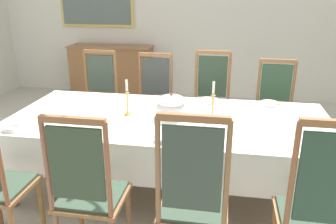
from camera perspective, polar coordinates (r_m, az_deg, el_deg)
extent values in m
cube|color=#B4B4A5|center=(3.47, 0.34, -12.27)|extent=(7.06, 6.11, 0.04)
cylinder|color=olive|center=(3.28, -25.04, -8.85)|extent=(0.07, 0.07, 0.70)
cylinder|color=brown|center=(2.87, 25.79, -13.22)|extent=(0.07, 0.07, 0.70)
cylinder|color=brown|center=(4.09, -17.02, -2.23)|extent=(0.07, 0.07, 0.70)
cylinder|color=brown|center=(3.76, 21.82, -4.74)|extent=(0.07, 0.07, 0.70)
cube|color=brown|center=(3.11, 0.19, -2.13)|extent=(2.71, 1.12, 0.08)
cube|color=brown|center=(3.09, 0.19, -1.18)|extent=(2.83, 1.24, 0.03)
cube|color=white|center=(3.08, 0.19, -0.89)|extent=(2.85, 1.26, 0.00)
cube|color=white|center=(2.60, -2.14, -9.28)|extent=(2.85, 0.00, 0.35)
cube|color=white|center=(3.72, 1.80, -0.09)|extent=(2.85, 0.00, 0.35)
cube|color=white|center=(3.64, -22.35, -2.05)|extent=(0.00, 1.26, 0.35)
cube|color=white|center=(3.25, 25.76, -5.19)|extent=(0.00, 1.26, 0.35)
cylinder|color=olive|center=(2.94, -20.30, -14.33)|extent=(0.04, 0.04, 0.47)
cylinder|color=brown|center=(2.40, -26.08, -7.82)|extent=(0.03, 0.03, 0.59)
cylinder|color=brown|center=(4.18, -9.93, -2.86)|extent=(0.04, 0.04, 0.47)
cylinder|color=brown|center=(4.32, -14.69, -2.47)|extent=(0.04, 0.04, 0.47)
cylinder|color=brown|center=(4.50, -8.43, -1.13)|extent=(0.04, 0.04, 0.47)
cylinder|color=olive|center=(4.63, -12.90, -0.83)|extent=(0.04, 0.04, 0.47)
cube|color=brown|center=(4.32, -11.71, 1.25)|extent=(0.44, 0.42, 0.03)
cube|color=#334535|center=(4.31, -11.74, 1.56)|extent=(0.40, 0.38, 0.02)
cylinder|color=brown|center=(4.34, -8.69, 5.87)|extent=(0.03, 0.03, 0.61)
cylinder|color=brown|center=(4.48, -13.46, 5.97)|extent=(0.03, 0.03, 0.61)
cube|color=#38453B|center=(4.40, -11.14, 6.31)|extent=(0.34, 0.02, 0.46)
cube|color=brown|center=(4.34, -11.38, 9.82)|extent=(0.40, 0.04, 0.04)
cylinder|color=olive|center=(2.80, -14.34, -15.43)|extent=(0.04, 0.04, 0.47)
cylinder|color=brown|center=(2.68, -6.58, -16.61)|extent=(0.04, 0.04, 0.47)
cube|color=brown|center=(2.46, -12.38, -13.74)|extent=(0.44, 0.42, 0.03)
cube|color=#334535|center=(2.45, -12.42, -13.26)|extent=(0.40, 0.38, 0.02)
cylinder|color=brown|center=(2.23, -19.51, -8.50)|extent=(0.03, 0.03, 0.63)
cylinder|color=brown|center=(2.08, -9.92, -9.76)|extent=(0.03, 0.03, 0.63)
cube|color=#354633|center=(2.13, -14.97, -8.40)|extent=(0.34, 0.02, 0.48)
cube|color=brown|center=(2.02, -15.66, -1.30)|extent=(0.40, 0.04, 0.04)
cylinder|color=brown|center=(4.01, -0.40, -3.56)|extent=(0.04, 0.04, 0.47)
cylinder|color=brown|center=(4.09, -5.65, -3.18)|extent=(0.04, 0.04, 0.47)
cylinder|color=brown|center=(4.34, 0.45, -1.71)|extent=(0.04, 0.04, 0.47)
cylinder|color=brown|center=(4.41, -4.43, -1.39)|extent=(0.04, 0.04, 0.47)
cube|color=brown|center=(4.12, -2.56, 0.74)|extent=(0.44, 0.42, 0.03)
cube|color=#334535|center=(4.11, -2.57, 1.07)|extent=(0.40, 0.38, 0.02)
cylinder|color=brown|center=(4.18, 0.56, 5.44)|extent=(0.03, 0.03, 0.59)
cylinder|color=brown|center=(4.25, -4.66, 5.65)|extent=(0.03, 0.03, 0.59)
cube|color=#393F3C|center=(4.20, -2.08, 5.94)|extent=(0.34, 0.02, 0.45)
cube|color=brown|center=(4.15, -2.13, 9.52)|extent=(0.40, 0.04, 0.04)
cylinder|color=brown|center=(2.63, 0.24, -17.40)|extent=(0.04, 0.04, 0.47)
cube|color=brown|center=(2.32, 4.29, -15.64)|extent=(0.44, 0.42, 0.03)
cube|color=#334535|center=(2.30, 4.31, -15.14)|extent=(0.40, 0.38, 0.02)
cylinder|color=brown|center=(1.99, -1.68, -9.92)|extent=(0.03, 0.03, 0.68)
cylinder|color=brown|center=(1.96, 9.77, -10.74)|extent=(0.03, 0.03, 0.68)
cube|color=#38473D|center=(1.95, 4.01, -9.51)|extent=(0.34, 0.02, 0.52)
cube|color=brown|center=(1.82, 4.24, -1.02)|extent=(0.40, 0.04, 0.04)
cylinder|color=brown|center=(3.96, 9.51, -4.19)|extent=(0.04, 0.04, 0.47)
cylinder|color=brown|center=(3.97, 4.01, -3.85)|extent=(0.04, 0.04, 0.47)
cylinder|color=brown|center=(4.29, 9.58, -2.26)|extent=(0.04, 0.04, 0.47)
cylinder|color=brown|center=(4.30, 4.52, -1.96)|extent=(0.04, 0.04, 0.47)
cube|color=brown|center=(4.04, 7.05, 0.19)|extent=(0.44, 0.42, 0.03)
cube|color=#334535|center=(4.03, 7.06, 0.52)|extent=(0.40, 0.38, 0.02)
cylinder|color=brown|center=(4.12, 10.11, 5.27)|extent=(0.03, 0.03, 0.64)
cylinder|color=olive|center=(4.13, 4.68, 5.57)|extent=(0.03, 0.03, 0.64)
cube|color=#2C3F2E|center=(4.11, 7.41, 5.86)|extent=(0.34, 0.02, 0.49)
cube|color=brown|center=(4.06, 7.59, 9.81)|extent=(0.40, 0.04, 0.04)
cube|color=brown|center=(2.38, 22.87, -16.26)|extent=(0.44, 0.42, 0.03)
cube|color=#334535|center=(2.37, 22.95, -15.77)|extent=(0.40, 0.38, 0.02)
cylinder|color=brown|center=(1.99, 19.85, -10.92)|extent=(0.03, 0.03, 0.70)
cube|color=#2C4636|center=(2.02, 25.48, -10.14)|extent=(0.34, 0.02, 0.53)
cylinder|color=brown|center=(4.03, 20.00, -4.71)|extent=(0.04, 0.04, 0.47)
cylinder|color=brown|center=(3.97, 14.60, -4.46)|extent=(0.04, 0.04, 0.47)
cylinder|color=#8C613D|center=(4.36, 19.26, -2.78)|extent=(0.04, 0.04, 0.47)
cylinder|color=brown|center=(4.31, 14.27, -2.52)|extent=(0.04, 0.04, 0.47)
cube|color=brown|center=(4.07, 17.38, -0.40)|extent=(0.44, 0.42, 0.03)
cube|color=#334535|center=(4.07, 17.42, -0.08)|extent=(0.40, 0.38, 0.02)
cylinder|color=brown|center=(4.20, 20.13, 4.10)|extent=(0.03, 0.03, 0.56)
cylinder|color=brown|center=(4.15, 14.82, 4.47)|extent=(0.03, 0.03, 0.56)
cube|color=#2E4A35|center=(4.16, 17.53, 4.66)|extent=(0.34, 0.02, 0.43)
cube|color=brown|center=(4.11, 17.89, 8.08)|extent=(0.40, 0.04, 0.04)
cylinder|color=olive|center=(3.99, -22.28, -5.23)|extent=(0.04, 0.04, 0.47)
cylinder|color=brown|center=(3.71, -25.30, -7.59)|extent=(0.04, 0.04, 0.47)
cylinder|color=white|center=(3.08, 0.55, -0.70)|extent=(0.16, 0.16, 0.02)
ellipsoid|color=white|center=(3.05, 0.55, 0.60)|extent=(0.28, 0.28, 0.13)
ellipsoid|color=white|center=(3.03, 0.56, 1.92)|extent=(0.26, 0.26, 0.10)
sphere|color=brown|center=(3.01, 0.56, 2.92)|extent=(0.03, 0.03, 0.03)
cylinder|color=gold|center=(3.16, -6.68, -0.29)|extent=(0.07, 0.07, 0.02)
cylinder|color=gold|center=(3.13, -6.76, 1.53)|extent=(0.02, 0.02, 0.20)
cone|color=gold|center=(3.10, -6.84, 3.35)|extent=(0.04, 0.04, 0.02)
cylinder|color=silver|center=(3.08, -6.88, 4.42)|extent=(0.02, 0.02, 0.10)
cylinder|color=gold|center=(3.04, 7.34, -1.14)|extent=(0.07, 0.07, 0.02)
cylinder|color=gold|center=(3.00, 7.44, 0.89)|extent=(0.02, 0.02, 0.21)
cone|color=gold|center=(2.97, 7.53, 2.94)|extent=(0.04, 0.04, 0.02)
cylinder|color=silver|center=(2.95, 7.58, 4.05)|extent=(0.02, 0.02, 0.10)
cylinder|color=white|center=(3.07, -24.42, -2.42)|extent=(0.16, 0.16, 0.04)
cylinder|color=white|center=(3.07, -24.43, -2.33)|extent=(0.13, 0.13, 0.03)
torus|color=brown|center=(3.06, -24.46, -2.15)|extent=(0.15, 0.15, 0.01)
cylinder|color=white|center=(3.54, 16.50, 1.38)|extent=(0.16, 0.16, 0.04)
cylinder|color=white|center=(3.54, 16.51, 1.47)|extent=(0.13, 0.13, 0.03)
torus|color=brown|center=(3.54, 16.52, 1.62)|extent=(0.15, 0.15, 0.01)
cylinder|color=white|center=(3.51, 6.81, 1.92)|extent=(0.17, 0.17, 0.04)
cylinder|color=white|center=(3.51, 6.81, 2.00)|extent=(0.14, 0.14, 0.02)
torus|color=brown|center=(3.51, 6.82, 2.15)|extent=(0.17, 0.17, 0.01)
cylinder|color=white|center=(2.60, -0.58, -4.45)|extent=(0.17, 0.17, 0.03)
cylinder|color=white|center=(2.60, -0.58, -4.34)|extent=(0.14, 0.14, 0.02)
torus|color=brown|center=(2.60, -0.58, -4.16)|extent=(0.16, 0.16, 0.01)
ellipsoid|color=gold|center=(3.17, -25.52, -2.15)|extent=(0.03, 0.05, 0.01)
cube|color=gold|center=(3.53, 18.40, 0.87)|extent=(0.04, 0.14, 0.00)
ellipsoid|color=gold|center=(3.60, 17.97, 1.34)|extent=(0.03, 0.05, 0.01)
cube|color=brown|center=(6.17, -9.33, 6.55)|extent=(1.40, 0.44, 0.88)
cube|color=brown|center=(6.09, -9.57, 10.70)|extent=(1.44, 0.48, 0.02)
cube|color=brown|center=(6.28, -5.62, 6.94)|extent=(0.59, 0.01, 0.70)
cube|color=brown|center=(6.50, -11.64, 7.07)|extent=(0.59, 0.01, 0.70)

